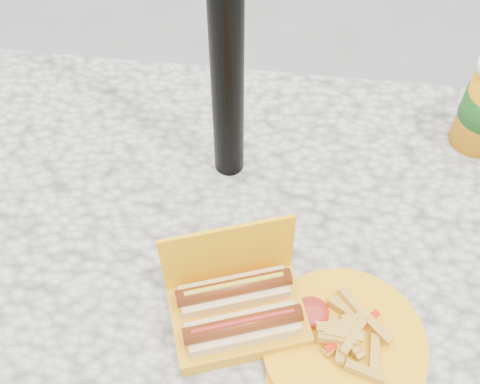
# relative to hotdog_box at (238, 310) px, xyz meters

# --- Properties ---
(picnic_table) EXTENTS (1.20, 0.80, 0.75)m
(picnic_table) POSITION_rel_hotdog_box_xyz_m (-0.05, 0.12, -0.14)
(picnic_table) COLOR beige
(picnic_table) RESTS_ON ground
(hotdog_box) EXTENTS (0.22, 0.19, 0.16)m
(hotdog_box) POSITION_rel_hotdog_box_xyz_m (0.00, 0.00, 0.00)
(hotdog_box) COLOR #F7A70A
(hotdog_box) RESTS_ON picnic_table
(fries_plate) EXTENTS (0.24, 0.32, 0.05)m
(fries_plate) POSITION_rel_hotdog_box_xyz_m (0.15, -0.03, -0.02)
(fries_plate) COLOR orange
(fries_plate) RESTS_ON picnic_table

